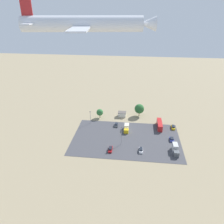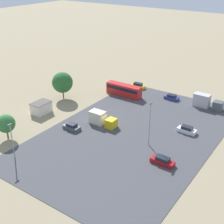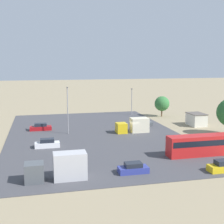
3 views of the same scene
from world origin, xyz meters
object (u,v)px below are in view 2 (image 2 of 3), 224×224
(shed_building, at_px, (41,108))
(parked_car_4, at_px, (163,161))
(parked_car_0, at_px, (138,86))
(parked_truck_0, at_px, (101,119))
(bus, at_px, (124,90))
(parked_car_1, at_px, (72,127))
(parked_car_2, at_px, (172,97))
(parked_truck_1, at_px, (206,102))
(parked_car_3, at_px, (187,130))

(shed_building, xyz_separation_m, parked_car_4, (2.89, 36.74, -0.77))
(shed_building, distance_m, parked_car_0, 32.31)
(parked_car_4, distance_m, parked_truck_0, 20.98)
(bus, distance_m, parked_car_1, 24.81)
(parked_car_1, height_order, parked_car_2, parked_car_1)
(parked_car_0, relative_size, parked_truck_0, 0.66)
(bus, xyz_separation_m, parked_car_4, (25.30, 25.33, -1.15))
(parked_car_1, distance_m, parked_car_4, 24.12)
(parked_truck_1, bearing_deg, shed_building, -50.94)
(shed_building, height_order, parked_car_0, shed_building)
(shed_building, height_order, parked_car_4, shed_building)
(bus, xyz_separation_m, parked_car_3, (10.65, 24.30, -1.15))
(bus, distance_m, parked_truck_1, 23.76)
(parked_car_1, distance_m, parked_truck_1, 37.42)
(parked_car_2, height_order, parked_car_4, parked_car_4)
(bus, bearing_deg, parked_car_2, 112.18)
(parked_car_3, distance_m, parked_truck_0, 20.48)
(parked_car_3, bearing_deg, parked_car_0, 52.59)
(shed_building, xyz_separation_m, parked_truck_1, (-28.01, 34.50, 0.20))
(parked_car_0, relative_size, parked_car_2, 1.12)
(parked_car_1, height_order, parked_car_4, parked_car_4)
(parked_car_3, xyz_separation_m, parked_truck_1, (-16.24, -1.21, 0.97))
(parked_car_0, distance_m, parked_truck_0, 26.78)
(bus, distance_m, parked_car_4, 35.82)
(parked_car_3, bearing_deg, parked_truck_0, 112.95)
(parked_car_4, relative_size, parked_truck_0, 0.68)
(parked_car_2, height_order, parked_truck_1, parked_truck_1)
(shed_building, distance_m, bus, 25.16)
(shed_building, relative_size, parked_truck_0, 0.72)
(shed_building, height_order, parked_car_2, shed_building)
(parked_car_0, xyz_separation_m, parked_car_3, (18.31, 23.93, -0.02))
(parked_car_0, xyz_separation_m, parked_car_1, (32.41, 0.85, -0.05))
(shed_building, distance_m, parked_car_3, 37.61)
(parked_car_0, xyz_separation_m, parked_truck_1, (2.07, 22.73, 0.95))
(parked_car_1, relative_size, parked_truck_0, 0.59)
(parked_truck_1, bearing_deg, parked_car_1, -35.79)
(shed_building, bearing_deg, parked_car_3, 108.24)
(parked_car_2, distance_m, parked_truck_1, 10.10)
(shed_building, height_order, parked_car_3, shed_building)
(parked_truck_0, bearing_deg, parked_car_0, -169.05)
(parked_truck_0, relative_size, parked_truck_1, 0.89)
(shed_building, relative_size, parked_truck_1, 0.64)
(parked_car_3, bearing_deg, parked_truck_1, 4.25)
(parked_car_2, bearing_deg, shed_building, -41.41)
(parked_car_4, distance_m, parked_truck_1, 30.99)
(parked_car_2, bearing_deg, parked_car_1, -21.48)
(parked_car_2, bearing_deg, parked_car_3, 35.16)
(parked_car_4, bearing_deg, shed_building, 85.51)
(parked_car_1, bearing_deg, bus, -177.20)
(parked_car_0, height_order, parked_car_2, parked_car_0)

